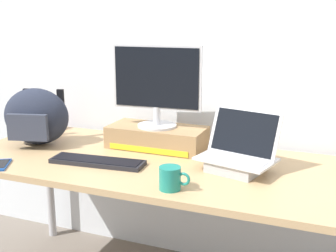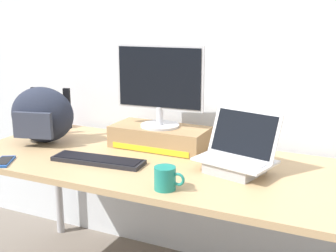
# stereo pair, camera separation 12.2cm
# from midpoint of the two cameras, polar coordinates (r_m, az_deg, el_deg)

# --- Properties ---
(back_wall) EXTENTS (7.00, 0.10, 2.60)m
(back_wall) POSITION_cam_midpoint_polar(r_m,az_deg,el_deg) (2.47, 3.03, 11.21)
(back_wall) COLOR silver
(back_wall) RESTS_ON ground
(desk) EXTENTS (2.06, 0.82, 0.74)m
(desk) POSITION_cam_midpoint_polar(r_m,az_deg,el_deg) (2.13, -1.64, -6.32)
(desk) COLOR tan
(desk) RESTS_ON ground
(toner_box_yellow) EXTENTS (0.51, 0.24, 0.11)m
(toner_box_yellow) POSITION_cam_midpoint_polar(r_m,az_deg,el_deg) (2.33, -2.92, -1.45)
(toner_box_yellow) COLOR #9E7A51
(toner_box_yellow) RESTS_ON desk
(desktop_monitor) EXTENTS (0.47, 0.20, 0.42)m
(desktop_monitor) POSITION_cam_midpoint_polar(r_m,az_deg,el_deg) (2.27, -3.01, 5.32)
(desktop_monitor) COLOR silver
(desktop_monitor) RESTS_ON toner_box_yellow
(open_laptop) EXTENTS (0.38, 0.30, 0.27)m
(open_laptop) POSITION_cam_midpoint_polar(r_m,az_deg,el_deg) (2.00, 7.25, -4.20)
(open_laptop) COLOR #ADADB2
(open_laptop) RESTS_ON desk
(external_keyboard) EXTENTS (0.46, 0.16, 0.02)m
(external_keyboard) POSITION_cam_midpoint_polar(r_m,az_deg,el_deg) (2.13, -10.72, -4.54)
(external_keyboard) COLOR black
(external_keyboard) RESTS_ON desk
(messenger_backpack) EXTENTS (0.39, 0.30, 0.31)m
(messenger_backpack) POSITION_cam_midpoint_polar(r_m,az_deg,el_deg) (2.48, -18.01, 1.13)
(messenger_backpack) COLOR #232838
(messenger_backpack) RESTS_ON desk
(coffee_mug) EXTENTS (0.13, 0.09, 0.10)m
(coffee_mug) POSITION_cam_midpoint_polar(r_m,az_deg,el_deg) (1.78, -1.63, -6.78)
(coffee_mug) COLOR #1E7F70
(coffee_mug) RESTS_ON desk
(cell_phone) EXTENTS (0.13, 0.17, 0.01)m
(cell_phone) POSITION_cam_midpoint_polar(r_m,az_deg,el_deg) (2.23, -22.29, -4.68)
(cell_phone) COLOR #19479E
(cell_phone) RESTS_ON desk
(plush_toy) EXTENTS (0.09, 0.09, 0.09)m
(plush_toy) POSITION_cam_midpoint_polar(r_m,az_deg,el_deg) (2.81, -15.41, 0.52)
(plush_toy) COLOR #CC7099
(plush_toy) RESTS_ON desk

